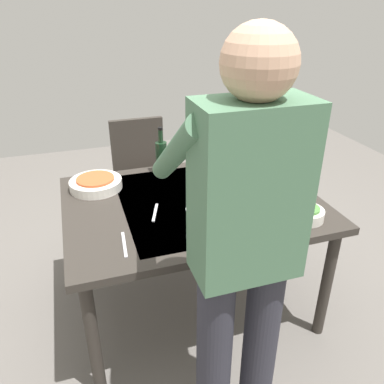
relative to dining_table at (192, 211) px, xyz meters
name	(u,v)px	position (x,y,z in m)	size (l,w,h in m)	color
ground_plane	(192,301)	(0.00, 0.00, -0.66)	(6.00, 6.00, 0.00)	#66605B
dining_table	(192,211)	(0.00, 0.00, 0.00)	(1.38, 1.05, 0.73)	#332D28
chair_near	(141,172)	(0.11, -0.91, -0.13)	(0.40, 0.40, 0.91)	black
person_server	(243,247)	(0.07, 0.79, 0.30)	(0.42, 0.61, 1.69)	#2D2D38
wine_bottle	(161,156)	(0.07, -0.42, 0.18)	(0.07, 0.07, 0.30)	black
wine_glass_left	(193,218)	(0.11, 0.35, 0.18)	(0.07, 0.07, 0.15)	white
water_cup_near_left	(204,177)	(-0.13, -0.18, 0.12)	(0.08, 0.08, 0.09)	silver
water_cup_near_right	(242,161)	(-0.45, -0.33, 0.12)	(0.07, 0.07, 0.09)	silver
serving_bowl_pasta	(96,183)	(0.49, -0.31, 0.10)	(0.30, 0.30, 0.07)	white
side_bowl_salad	(306,213)	(-0.48, 0.37, 0.10)	(0.18, 0.18, 0.07)	white
dinner_plate_near	(232,215)	(-0.14, 0.23, 0.08)	(0.23, 0.23, 0.01)	white
dinner_plate_far	(235,190)	(-0.27, -0.03, 0.08)	(0.23, 0.23, 0.01)	white
table_knife	(124,244)	(0.42, 0.31, 0.07)	(0.01, 0.20, 0.01)	silver
table_fork	(155,212)	(0.23, 0.07, 0.07)	(0.01, 0.18, 0.01)	silver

